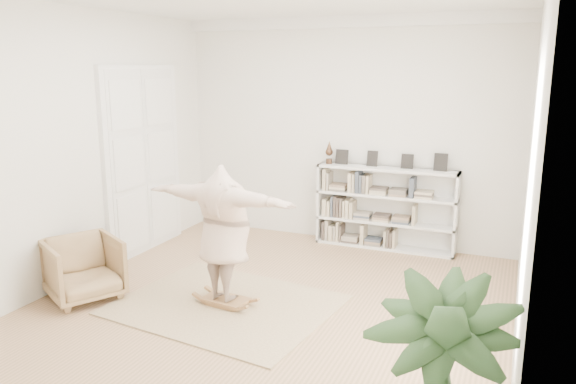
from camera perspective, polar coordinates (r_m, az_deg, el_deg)
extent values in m
plane|color=#91704B|center=(6.89, -2.06, -11.69)|extent=(6.00, 6.00, 0.00)
plane|color=silver|center=(9.15, 5.82, 6.08)|extent=(5.50, 0.00, 5.50)
plane|color=silver|center=(3.92, -21.07, -3.65)|extent=(5.50, 0.00, 5.50)
plane|color=silver|center=(7.92, -20.59, 4.30)|extent=(0.00, 6.00, 6.00)
plane|color=silver|center=(5.78, 23.34, 1.23)|extent=(0.00, 6.00, 6.00)
cube|color=white|center=(9.05, 5.96, 16.85)|extent=(5.50, 0.12, 0.18)
cube|color=white|center=(8.93, -14.51, 2.98)|extent=(0.08, 1.78, 2.92)
cube|color=silver|center=(8.61, -16.01, 2.54)|extent=(0.06, 0.78, 2.80)
cube|color=silver|center=(9.24, -12.92, 3.38)|extent=(0.06, 0.78, 2.80)
cube|color=silver|center=(9.27, 3.36, -1.02)|extent=(0.04, 0.35, 1.30)
cube|color=silver|center=(8.81, 16.72, -2.28)|extent=(0.04, 0.35, 1.30)
cube|color=silver|center=(9.12, 10.09, -1.42)|extent=(2.20, 0.04, 1.30)
cube|color=silver|center=(9.15, 9.72, -5.47)|extent=(2.20, 0.35, 0.04)
cube|color=silver|center=(9.03, 9.82, -3.00)|extent=(2.20, 0.35, 0.04)
cube|color=silver|center=(8.93, 9.92, -0.34)|extent=(2.20, 0.35, 0.04)
cube|color=silver|center=(8.84, 10.02, 2.31)|extent=(2.20, 0.35, 0.04)
cube|color=black|center=(9.06, 5.50, 3.59)|extent=(0.18, 0.07, 0.24)
cube|color=black|center=(8.93, 8.56, 3.37)|extent=(0.18, 0.07, 0.24)
cube|color=black|center=(8.81, 12.03, 3.11)|extent=(0.18, 0.07, 0.24)
cube|color=black|center=(8.73, 15.25, 2.86)|extent=(0.18, 0.07, 0.24)
imported|color=tan|center=(7.46, -20.05, -7.34)|extent=(1.15, 1.14, 0.77)
cube|color=tan|center=(6.99, -6.35, -11.32)|extent=(2.72, 2.28, 0.02)
cube|color=brown|center=(6.96, -6.36, -10.79)|extent=(0.58, 0.39, 0.03)
cube|color=brown|center=(6.98, -6.36, -11.08)|extent=(0.38, 0.10, 0.04)
cube|color=brown|center=(6.98, -6.36, -11.08)|extent=(0.38, 0.10, 0.04)
cube|color=brown|center=(6.96, -6.36, -10.79)|extent=(0.22, 0.08, 0.11)
cube|color=brown|center=(6.96, -6.36, -10.79)|extent=(0.22, 0.08, 0.11)
imported|color=#CAAB97|center=(6.66, -6.55, -3.84)|extent=(2.07, 0.78, 1.65)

